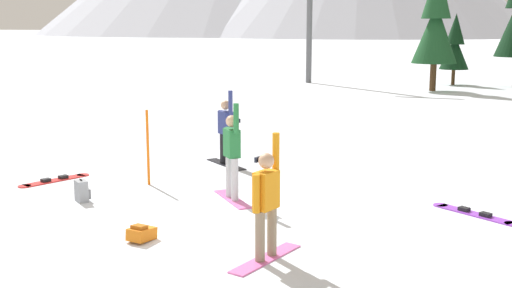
{
  "coord_description": "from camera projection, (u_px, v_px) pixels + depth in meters",
  "views": [
    {
      "loc": [
        5.58,
        -9.38,
        3.54
      ],
      "look_at": [
        0.5,
        3.3,
        1.0
      ],
      "focal_mm": 44.89,
      "sensor_mm": 36.0,
      "label": 1
    }
  ],
  "objects": [
    {
      "name": "loose_snowboard_far_spare",
      "position": [
        475.0,
        214.0,
        12.13
      ],
      "size": [
        1.72,
        1.16,
        0.09
      ],
      "color": "#993FD8",
      "rests_on": "ground_plane"
    },
    {
      "name": "trail_marker_pole",
      "position": [
        148.0,
        148.0,
        14.29
      ],
      "size": [
        0.06,
        0.06,
        1.7
      ],
      "primitive_type": "cylinder",
      "color": "orange",
      "rests_on": "ground_plane"
    },
    {
      "name": "pine_tree_tall",
      "position": [
        436.0,
        22.0,
        34.42
      ],
      "size": [
        2.43,
        2.43,
        6.85
      ],
      "color": "#472D19",
      "rests_on": "ground_plane"
    },
    {
      "name": "snowboarder_foreground",
      "position": [
        266.0,
        202.0,
        9.66
      ],
      "size": [
        0.64,
        1.6,
        1.94
      ],
      "color": "pink",
      "rests_on": "ground_plane"
    },
    {
      "name": "loose_snowboard_near_right",
      "position": [
        55.0,
        180.0,
        14.77
      ],
      "size": [
        0.91,
        1.76,
        0.09
      ],
      "color": "red",
      "rests_on": "ground_plane"
    },
    {
      "name": "snowboarder_background",
      "position": [
        226.0,
        130.0,
        16.32
      ],
      "size": [
        1.45,
        1.17,
        1.94
      ],
      "color": "black",
      "rests_on": "ground_plane"
    },
    {
      "name": "ground_plane",
      "position": [
        160.0,
        230.0,
        11.25
      ],
      "size": [
        800.0,
        800.0,
        0.0
      ],
      "primitive_type": "plane",
      "color": "silver"
    },
    {
      "name": "backpack_orange",
      "position": [
        141.0,
        233.0,
        10.65
      ],
      "size": [
        0.38,
        0.54,
        0.29
      ],
      "color": "orange",
      "rests_on": "ground_plane"
    },
    {
      "name": "snowboarder_midground",
      "position": [
        232.0,
        154.0,
        13.01
      ],
      "size": [
        1.27,
        1.29,
        2.03
      ],
      "color": "pink",
      "rests_on": "ground_plane"
    },
    {
      "name": "pine_tree_young",
      "position": [
        455.0,
        46.0,
        38.28
      ],
      "size": [
        1.73,
        1.73,
        4.25
      ],
      "color": "#472D19",
      "rests_on": "ground_plane"
    },
    {
      "name": "backpack_grey",
      "position": [
        82.0,
        191.0,
        13.01
      ],
      "size": [
        0.38,
        0.37,
        0.47
      ],
      "color": "gray",
      "rests_on": "ground_plane"
    }
  ]
}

